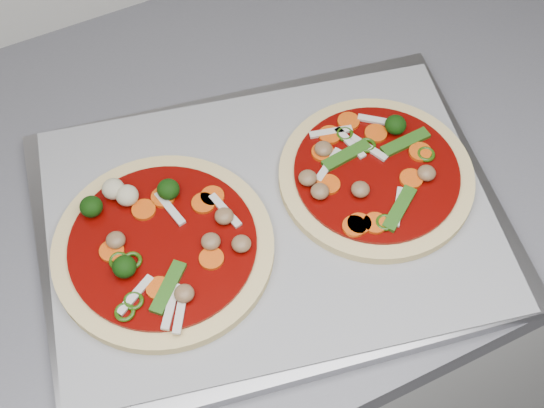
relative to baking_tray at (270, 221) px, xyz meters
name	(u,v)px	position (x,y,z in m)	size (l,w,h in m)	color
baking_tray	(270,221)	(0.00, 0.00, 0.00)	(0.49, 0.36, 0.02)	gray
parchment	(270,216)	(0.00, 0.00, 0.01)	(0.46, 0.34, 0.00)	#9C9CA1
pizza_left	(162,245)	(-0.12, 0.01, 0.02)	(0.25, 0.25, 0.04)	#E7C381
pizza_right	(375,174)	(0.12, -0.01, 0.02)	(0.25, 0.25, 0.04)	#E7C381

